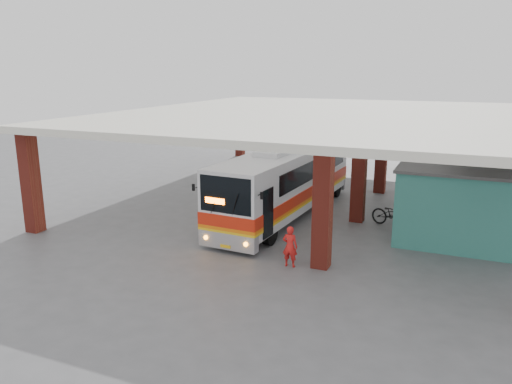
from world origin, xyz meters
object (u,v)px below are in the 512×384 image
object	(u,v)px
coach_bus	(286,182)
red_chair	(418,190)
pedestrian	(290,246)
motorcycle	(394,215)

from	to	relation	value
coach_bus	red_chair	distance (m)	8.59
pedestrian	coach_bus	bearing A→B (deg)	-70.08
coach_bus	red_chair	world-z (taller)	coach_bus
coach_bus	red_chair	bearing A→B (deg)	53.65
coach_bus	pedestrian	distance (m)	6.37
coach_bus	pedestrian	size ratio (longest dim) A/B	7.81
motorcycle	pedestrian	distance (m)	6.72
coach_bus	motorcycle	bearing A→B (deg)	6.23
coach_bus	motorcycle	world-z (taller)	coach_bus
motorcycle	coach_bus	bearing A→B (deg)	112.01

